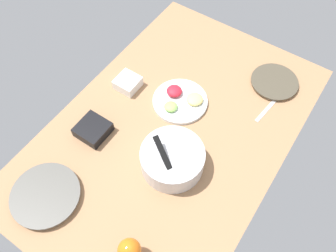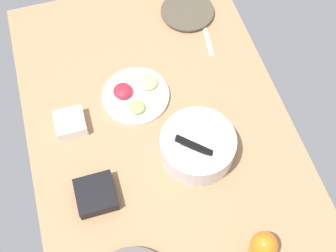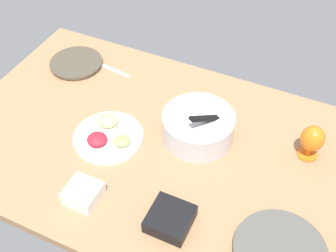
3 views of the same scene
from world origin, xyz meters
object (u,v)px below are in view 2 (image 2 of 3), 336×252
Objects in this scene: mixing_bowl at (198,146)px; square_bowl_white at (70,123)px; fruit_platter at (136,94)px; hurricane_glass_orange at (264,246)px; dinner_plate_left at (187,12)px; square_bowl_black at (96,194)px.

mixing_bowl reaches higher than square_bowl_white.
mixing_bowl is 1.02× the size of fruit_platter.
hurricane_glass_orange reaches higher than fruit_platter.
square_bowl_white is (6.74, -28.15, 1.53)cm from fruit_platter.
mixing_bowl reaches higher than hurricane_glass_orange.
dinner_plate_left is at bearing 165.33° from mixing_bowl.
square_bowl_black is at bearing -125.45° from hurricane_glass_orange.
hurricane_glass_orange is at bearing 11.74° from mixing_bowl.
hurricane_glass_orange is 1.05× the size of square_bowl_black.
square_bowl_white reaches higher than square_bowl_black.
dinner_plate_left is at bearing 125.40° from square_bowl_white.
square_bowl_white is at bearing -76.54° from fruit_platter.
mixing_bowl is at bearing -168.26° from hurricane_glass_orange.
hurricane_glass_orange is 61.07cm from square_bowl_black.
square_bowl_white is at bearing -54.60° from dinner_plate_left.
square_bowl_white is at bearing -119.42° from mixing_bowl.
hurricane_glass_orange is at bearing 18.71° from fruit_platter.
dinner_plate_left is at bearing 175.14° from hurricane_glass_orange.
mixing_bowl is at bearing 27.10° from fruit_platter.
mixing_bowl is 43.02cm from hurricane_glass_orange.
mixing_bowl is 35.98cm from fruit_platter.
mixing_bowl reaches higher than fruit_platter.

